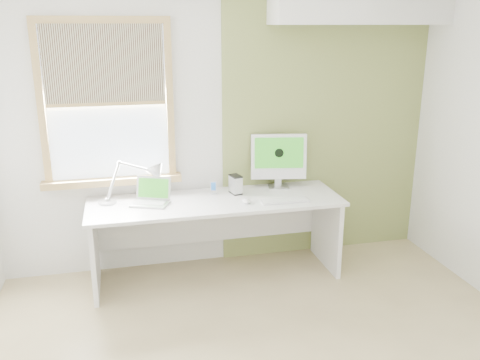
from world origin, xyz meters
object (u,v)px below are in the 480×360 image
object	(u,v)px
desk	(215,218)
desk_lamp	(147,177)
external_drive	(236,184)
laptop	(152,197)
imac	(279,158)

from	to	relation	value
desk	desk_lamp	size ratio (longest dim) A/B	3.37
desk_lamp	desk	bearing A→B (deg)	-13.54
desk	external_drive	distance (m)	0.36
desk	external_drive	world-z (taller)	external_drive
laptop	external_drive	xyz separation A→B (m)	(0.76, 0.08, 0.03)
desk_lamp	laptop	distance (m)	0.20
external_drive	laptop	bearing A→B (deg)	-174.00
desk_lamp	imac	size ratio (longest dim) A/B	1.26
external_drive	imac	distance (m)	0.49
desk_lamp	laptop	bearing A→B (deg)	-82.19
external_drive	desk_lamp	bearing A→B (deg)	175.51
laptop	imac	xyz separation A→B (m)	(1.19, 0.18, 0.23)
desk_lamp	imac	distance (m)	1.21
desk	external_drive	bearing A→B (deg)	19.80
laptop	imac	world-z (taller)	imac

